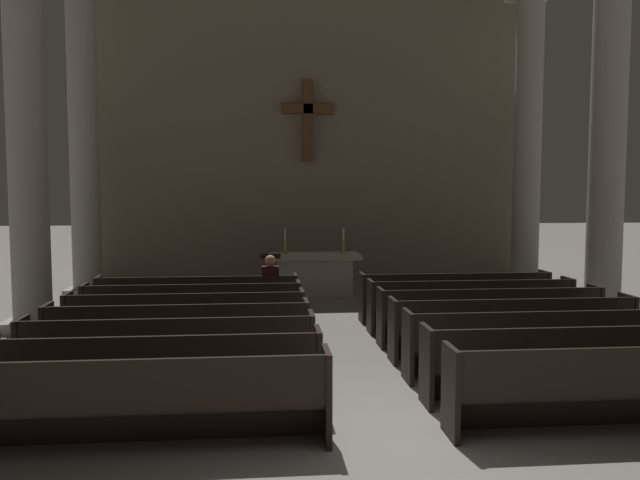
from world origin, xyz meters
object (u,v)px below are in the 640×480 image
Objects in this scene: pew_left_row_4 at (179,335)px; pew_right_row_7 at (455,296)px; pew_right_row_4 at (513,328)px; pew_right_row_6 at (471,305)px; candlestick_left at (285,246)px; pew_left_row_5 at (187,321)px; pew_left_row_6 at (193,310)px; pew_left_row_7 at (198,300)px; column_right_second at (608,134)px; lone_worshipper at (270,288)px; altar at (314,273)px; candlestick_right at (343,245)px; pew_right_row_5 at (490,316)px; pew_left_row_2 at (158,374)px; column_right_third at (527,146)px; pew_right_row_1 at (620,387)px; column_left_second at (26,129)px; pew_right_row_3 at (541,343)px; pew_right_row_2 at (575,363)px; column_left_third at (84,144)px; lectern at (271,280)px; pew_left_row_1 at (142,402)px; pew_left_row_3 at (170,352)px.

pew_left_row_4 is 1.00× the size of pew_right_row_7.
pew_right_row_4 is at bearing 0.00° from pew_left_row_4.
candlestick_left reaches higher than pew_right_row_6.
pew_left_row_6 is at bearing 90.00° from pew_left_row_5.
pew_left_row_7 is 0.50× the size of column_right_second.
pew_left_row_5 is 2.37m from lone_worshipper.
candlestick_right is (0.70, 0.00, 0.66)m from altar.
pew_right_row_6 is at bearing 90.00° from pew_right_row_4.
pew_right_row_5 is at bearing -90.00° from pew_right_row_7.
column_right_third is (7.85, 8.39, 3.14)m from pew_left_row_2.
altar is at bearing 105.34° from pew_right_row_1.
column_left_second reaches higher than pew_left_row_6.
candlestick_right is at bearing 108.86° from pew_right_row_5.
pew_right_row_3 is at bearing -90.00° from pew_right_row_7.
pew_right_row_2 is at bearing -90.00° from pew_right_row_3.
column_left_third is 5.54m from lectern.
pew_right_row_3 and pew_right_row_4 have the same top height.
column_right_third is at bearing 13.89° from lectern.
pew_right_row_4 is (4.90, -1.91, 0.00)m from pew_left_row_6.
pew_left_row_1 is 1.00× the size of pew_left_row_6.
column_right_second is at bearing 43.18° from pew_right_row_4.
column_right_second is at bearing -1.20° from lone_worshipper.
pew_right_row_1 is 9.51m from candlestick_left.
pew_right_row_1 is 0.50× the size of column_left_third.
lectern reaches higher than pew_left_row_4.
pew_left_row_3 is 6.21m from pew_right_row_7.
pew_right_row_6 is at bearing -10.99° from pew_left_row_7.
column_left_third is (-10.79, 3.72, 0.00)m from column_right_second.
pew_left_row_7 is 7.53m from pew_right_row_1.
pew_left_row_5 is 6.21m from pew_right_row_1.
pew_left_row_5 is at bearing 90.00° from pew_left_row_2.
column_right_third is 5.61× the size of lone_worshipper.
column_right_third is (2.94, 3.62, 3.14)m from pew_right_row_7.
pew_right_row_2 is (4.90, -0.95, 0.00)m from pew_left_row_3.
candlestick_left is (-3.15, 4.18, 0.72)m from pew_right_row_6.
pew_left_row_6 is 6.15× the size of candlestick_right.
pew_right_row_3 is at bearing -65.86° from candlestick_left.
pew_right_row_4 is 2.79× the size of lone_worshipper.
pew_left_row_5 and pew_right_row_6 have the same top height.
pew_left_row_7 is at bearing 158.77° from pew_right_row_5.
column_left_third is 6.42× the size of lectern.
column_left_second is (-2.94, 1.81, 3.14)m from pew_left_row_5.
column_left_third reaches higher than pew_right_row_5.
pew_left_row_3 is 7.74m from candlestick_right.
pew_right_row_1 is (4.90, 0.00, 0.00)m from pew_left_row_1.
pew_right_row_3 is (4.90, -2.86, 0.00)m from pew_left_row_6.
pew_left_row_1 is 6.21m from pew_right_row_5.
column_left_third is (-2.94, 7.43, 3.14)m from pew_left_row_3.
pew_left_row_5 is 0.50× the size of column_right_second.
column_left_third is (-2.94, 6.48, 3.14)m from pew_left_row_4.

